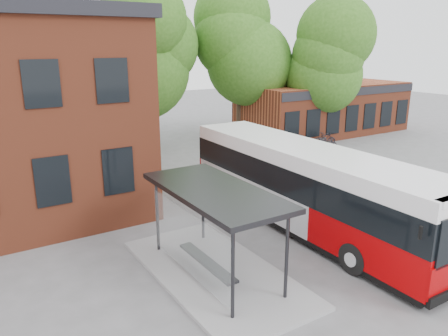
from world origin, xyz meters
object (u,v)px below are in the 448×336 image
bicycle_4 (316,147)px  bicycle_extra_0 (325,139)px  bicycle_2 (298,149)px  bicycle_0 (282,146)px  bicycle_3 (296,142)px  bus_shelter (215,232)px  bicycle_5 (319,145)px  bicycle_7 (328,144)px  bicycle_1 (280,149)px  city_bus (306,188)px  bicycle_6 (321,141)px

bicycle_4 → bicycle_extra_0: size_ratio=0.96×
bicycle_2 → bicycle_4: size_ratio=0.98×
bicycle_0 → bicycle_3: 1.54m
bus_shelter → bicycle_0: bus_shelter is taller
bicycle_5 → bicycle_7: bicycle_5 is taller
bicycle_5 → bicycle_1: bearing=76.1°
bicycle_0 → city_bus: bearing=136.9°
city_bus → bicycle_0: size_ratio=7.08×
bicycle_4 → bicycle_6: (1.40, 0.95, 0.09)m
bus_shelter → bicycle_2: (12.70, 10.39, -1.05)m
city_bus → bicycle_2: bearing=50.5°
bicycle_1 → city_bus: bearing=142.5°
bus_shelter → bicycle_extra_0: bus_shelter is taller
bicycle_3 → bicycle_5: 1.60m
bicycle_4 → bicycle_extra_0: bearing=-84.1°
bicycle_4 → bicycle_7: bearing=-109.8°
bus_shelter → bicycle_6: 19.03m
bicycle_2 → bus_shelter: bearing=142.4°
bicycle_3 → bicycle_1: bearing=136.6°
bicycle_5 → bicycle_extra_0: 2.02m
bus_shelter → bicycle_3: bearing=40.4°
bus_shelter → bicycle_1: size_ratio=3.88×
bus_shelter → bicycle_4: (14.05, 10.12, -1.04)m
bicycle_2 → bicycle_4: bicycle_4 is taller
bus_shelter → city_bus: size_ratio=0.55×
bicycle_6 → bicycle_extra_0: bicycle_6 is taller
city_bus → bicycle_7: city_bus is taller
bicycle_4 → bicycle_6: bicycle_6 is taller
city_bus → bicycle_0: 12.30m
bicycle_6 → bicycle_0: bearing=64.8°
bicycle_1 → bicycle_extra_0: 4.79m
bicycle_7 → bicycle_extra_0: (0.84, 1.10, 0.04)m
bicycle_3 → bicycle_extra_0: bearing=-72.8°
bicycle_3 → bicycle_5: size_ratio=1.06×
bicycle_3 → bicycle_extra_0: (2.49, -0.25, -0.04)m
bicycle_6 → bicycle_extra_0: 0.70m
city_bus → bicycle_7: bearing=41.8°
bus_shelter → bicycle_4: bearing=35.8°
bicycle_1 → bicycle_2: bicycle_1 is taller
bicycle_3 → bicycle_6: 1.91m
bus_shelter → bicycle_3: (13.61, 11.57, -0.92)m
bicycle_1 → bicycle_3: bicycle_1 is taller
bicycle_extra_0 → bicycle_5: bearing=145.9°
bicycle_extra_0 → bicycle_0: bearing=112.4°
bicycle_2 → bicycle_5: 1.74m
bus_shelter → city_bus: city_bus is taller
bicycle_2 → bicycle_6: 2.83m
bicycle_0 → bicycle_extra_0: 4.01m
bus_shelter → bicycle_1: 15.56m
bus_shelter → city_bus: bearing=14.8°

